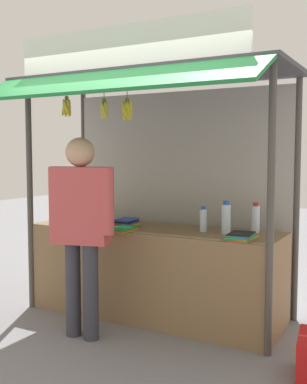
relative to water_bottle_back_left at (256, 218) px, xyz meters
The scene contains 15 objects.
ground_plane 1.39m from the water_bottle_back_left, 166.24° to the right, with size 20.00×20.00×0.00m, color gray.
stall_counter 1.12m from the water_bottle_back_left, 166.24° to the right, with size 2.48×0.74×0.87m, color olive.
stall_structure 1.14m from the water_bottle_back_left, behind, with size 2.68×1.65×2.68m.
water_bottle_back_left is the anchor object (origin of this frame).
water_bottle_front_left 0.29m from the water_bottle_back_left, 135.55° to the right, with size 0.08×0.08×0.30m.
water_bottle_mid_left 0.48m from the water_bottle_back_left, 155.39° to the right, with size 0.07×0.07×0.24m.
water_bottle_left 1.73m from the water_bottle_back_left, behind, with size 0.07×0.07×0.25m.
magazine_stack_right 1.27m from the water_bottle_back_left, 169.42° to the right, with size 0.20×0.25×0.07m.
magazine_stack_center 0.47m from the water_bottle_back_left, 87.27° to the right, with size 0.22×0.30×0.06m.
magazine_stack_front_right 1.23m from the water_bottle_back_left, 155.46° to the right, with size 0.22×0.31×0.04m.
magazine_stack_far_left 1.79m from the water_bottle_back_left, 164.03° to the right, with size 0.23×0.25×0.04m.
banana_bunch_leftmost 1.52m from the water_bottle_back_left, 143.31° to the right, with size 0.11×0.11×0.32m.
banana_bunch_inner_left 2.03m from the water_bottle_back_left, 156.33° to the right, with size 0.11×0.11×0.26m.
banana_bunch_rightmost 1.69m from the water_bottle_back_left, 149.33° to the right, with size 0.10×0.10×0.30m.
vendor_person 1.58m from the water_bottle_back_left, 140.28° to the right, with size 0.66×0.33×1.73m.
Camera 1 is at (2.22, -4.02, 1.60)m, focal length 44.66 mm.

